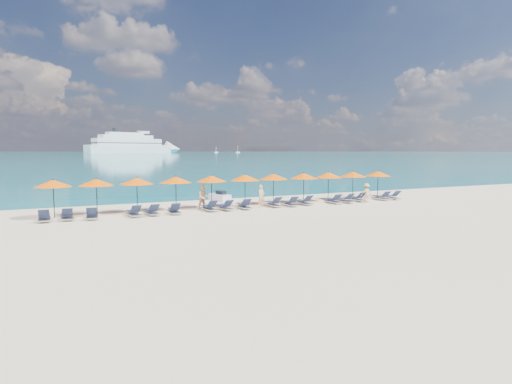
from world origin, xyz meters
name	(u,v)px	position (x,y,z in m)	size (l,w,h in m)	color
ground	(278,217)	(0.00, 0.00, 0.00)	(1400.00, 1400.00, 0.00)	beige
sea	(60,153)	(0.00, 660.00, 0.01)	(1600.00, 1300.00, 0.01)	#1FA9B2
cruise_ship	(138,146)	(87.47, 533.12, 9.46)	(129.71, 64.30, 36.34)	silver
sailboat_near	(238,152)	(222.14, 526.99, 1.02)	(5.41, 1.80, 9.92)	silver
sailboat_far	(216,152)	(195.36, 540.97, 0.97)	(5.17, 1.72, 9.47)	silver
jetski	(220,197)	(-0.22, 9.09, 0.31)	(1.19, 2.24, 0.76)	silver
beachgoer_a	(261,196)	(0.85, 3.94, 0.79)	(0.57, 0.38, 1.57)	tan
beachgoer_b	(204,197)	(-3.03, 4.68, 0.84)	(0.81, 0.47, 1.67)	tan
beachgoer_c	(366,193)	(9.39, 3.32, 0.71)	(0.92, 0.43, 1.42)	tan
umbrella_0	(53,183)	(-11.95, 5.11, 2.02)	(2.10, 2.10, 2.28)	black
umbrella_1	(96,182)	(-9.62, 4.95, 2.02)	(2.10, 2.10, 2.28)	black
umbrella_2	(137,181)	(-7.25, 4.99, 2.02)	(2.10, 2.10, 2.28)	black
umbrella_3	(176,180)	(-4.76, 5.10, 2.02)	(2.10, 2.10, 2.28)	black
umbrella_4	(211,179)	(-2.34, 5.03, 2.02)	(2.10, 2.10, 2.28)	black
umbrella_5	(245,178)	(0.11, 5.01, 2.02)	(2.10, 2.10, 2.28)	black
umbrella_6	(273,177)	(2.43, 5.16, 2.02)	(2.10, 2.10, 2.28)	black
umbrella_7	(304,176)	(4.88, 4.99, 2.02)	(2.10, 2.10, 2.28)	black
umbrella_8	(328,175)	(7.10, 4.99, 2.02)	(2.10, 2.10, 2.28)	black
umbrella_9	(353,174)	(9.55, 5.13, 2.02)	(2.10, 2.10, 2.28)	black
umbrella_10	(378,174)	(11.93, 4.95, 2.02)	(2.10, 2.10, 2.28)	black
lounger_0	(44,217)	(-12.47, 4.00, 0.24)	(0.64, 1.71, 0.66)	silver
lounger_1	(67,216)	(-11.32, 4.03, 0.24)	(0.64, 1.71, 0.66)	silver
lounger_2	(92,215)	(-10.02, 3.78, 0.24)	(0.78, 1.75, 0.66)	silver
lounger_3	(134,213)	(-7.71, 3.71, 0.24)	(0.77, 1.75, 0.66)	silver
lounger_4	(152,211)	(-6.64, 3.77, 0.24)	(0.78, 1.75, 0.66)	silver
lounger_5	(174,210)	(-5.29, 3.66, 0.24)	(0.76, 1.75, 0.66)	silver
lounger_6	(209,207)	(-2.91, 3.95, 0.24)	(0.74, 1.74, 0.66)	silver
lounger_7	(225,207)	(-1.86, 3.83, 0.24)	(0.73, 1.74, 0.66)	silver
lounger_8	(244,206)	(-0.50, 3.86, 0.24)	(0.73, 1.74, 0.66)	silver
lounger_9	(273,204)	(1.77, 3.93, 0.24)	(0.67, 1.72, 0.66)	silver
lounger_10	(290,203)	(2.99, 3.75, 0.24)	(0.69, 1.72, 0.66)	silver
lounger_11	(304,202)	(4.24, 3.92, 0.24)	(0.76, 1.74, 0.66)	silver
lounger_12	(333,200)	(6.65, 3.72, 0.24)	(0.74, 1.74, 0.66)	silver
lounger_13	(345,200)	(7.67, 3.67, 0.24)	(0.79, 1.75, 0.66)	silver
lounger_14	(357,198)	(9.06, 3.97, 0.24)	(0.69, 1.72, 0.66)	silver
lounger_15	(381,197)	(11.31, 3.79, 0.24)	(0.69, 1.73, 0.66)	silver
lounger_16	(392,196)	(12.45, 3.84, 0.24)	(0.76, 1.74, 0.66)	silver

